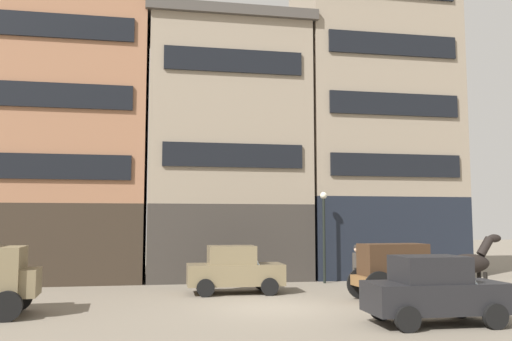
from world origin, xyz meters
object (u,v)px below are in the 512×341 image
at_px(cargo_wagon, 395,268).
at_px(sedan_dark, 434,290).
at_px(sedan_light, 234,269).
at_px(draft_horse, 471,263).
at_px(pedestrian_officer, 357,264).
at_px(streetlamp_curbside, 324,224).

relative_size(cargo_wagon, sedan_dark, 0.80).
distance_m(sedan_dark, sedan_light, 8.48).
xyz_separation_m(cargo_wagon, draft_horse, (2.95, 0.00, 0.12)).
height_order(pedestrian_officer, streetlamp_curbside, streetlamp_curbside).
xyz_separation_m(sedan_dark, streetlamp_curbside, (0.08, 9.98, 1.76)).
bearing_deg(sedan_dark, sedan_light, 121.40).
xyz_separation_m(cargo_wagon, pedestrian_officer, (-0.04, 3.57, -0.17)).
distance_m(pedestrian_officer, streetlamp_curbside, 2.78).
bearing_deg(sedan_dark, pedestrian_officer, 84.01).
distance_m(draft_horse, sedan_light, 8.74).
distance_m(cargo_wagon, sedan_light, 6.04).
bearing_deg(pedestrian_officer, sedan_dark, -95.99).
relative_size(sedan_dark, streetlamp_curbside, 0.90).
relative_size(cargo_wagon, draft_horse, 1.27).
xyz_separation_m(sedan_light, pedestrian_officer, (5.25, 0.66, 0.07)).
bearing_deg(pedestrian_officer, sedan_light, -172.88).
bearing_deg(sedan_light, streetlamp_curbside, 31.34).
bearing_deg(sedan_light, pedestrian_officer, 7.12).
height_order(cargo_wagon, draft_horse, draft_horse).
bearing_deg(pedestrian_officer, cargo_wagon, -89.37).
xyz_separation_m(draft_horse, sedan_light, (-8.23, 2.92, -0.36)).
xyz_separation_m(cargo_wagon, streetlamp_curbside, (-0.78, 5.66, 1.52)).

